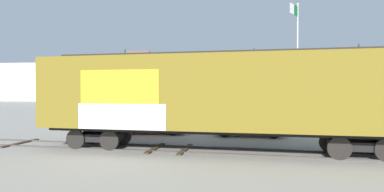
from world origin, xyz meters
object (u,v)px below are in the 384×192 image
(freight_car, at_px, (218,94))
(parked_car_red, at_px, (149,120))
(flagpole, at_px, (296,49))
(parked_car_silver, at_px, (247,121))

(freight_car, relative_size, parked_car_red, 3.36)
(parked_car_red, bearing_deg, freight_car, -49.52)
(flagpole, distance_m, parked_car_silver, 8.48)
(parked_car_red, bearing_deg, flagpole, 26.34)
(parked_car_silver, bearing_deg, freight_car, -108.43)
(freight_car, height_order, flagpole, flagpole)
(freight_car, relative_size, flagpole, 1.72)
(flagpole, relative_size, parked_car_silver, 2.25)
(freight_car, bearing_deg, parked_car_red, 130.48)
(flagpole, bearing_deg, freight_car, -118.62)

